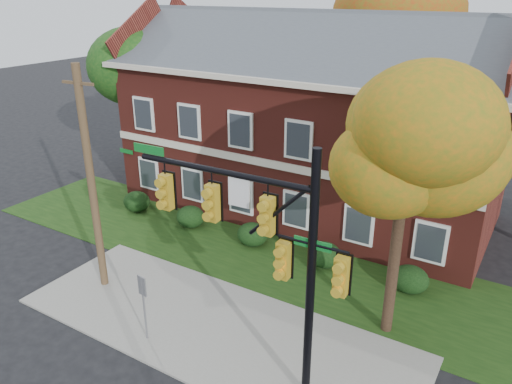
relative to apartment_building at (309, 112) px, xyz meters
The scene contains 15 objects.
ground 13.11m from the apartment_building, 80.50° to the right, with size 120.00×120.00×0.00m, color black.
sidewalk 12.18m from the apartment_building, 79.65° to the right, with size 14.00×5.00×0.08m, color gray.
grass_strip 8.01m from the apartment_building, 71.43° to the right, with size 30.00×6.00×0.04m, color #193811.
apartment_building is the anchor object (origin of this frame).
hedge_far_left 9.82m from the apartment_building, 143.11° to the right, with size 1.40×1.26×1.05m, color black.
hedge_left 7.73m from the apartment_building, 123.67° to the right, with size 1.40×1.26×1.05m, color black.
hedge_center 6.89m from the apartment_building, 90.00° to the right, with size 1.40×1.26×1.05m, color black.
hedge_right 7.73m from the apartment_building, 56.33° to the right, with size 1.40×1.26×1.05m, color black.
hedge_far_right 9.82m from the apartment_building, 36.89° to the right, with size 1.40×1.26×1.05m, color black.
tree_near_right 10.97m from the apartment_building, 48.23° to the right, with size 4.50×4.25×8.58m.
tree_left_rear 9.94m from the apartment_building, behind, with size 5.40×5.10×8.88m.
tree_far_rear 8.84m from the apartment_building, 80.29° to the left, with size 6.84×6.46×11.52m.
traffic_signal 12.99m from the apartment_building, 68.86° to the right, with size 6.58×0.63×7.34m.
utility_pole 11.47m from the apartment_building, 106.10° to the right, with size 1.32×0.31×8.45m.
sign_post 13.02m from the apartment_building, 87.72° to the right, with size 0.35×0.09×2.42m.
Camera 1 is at (8.48, -10.04, 10.74)m, focal length 35.00 mm.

